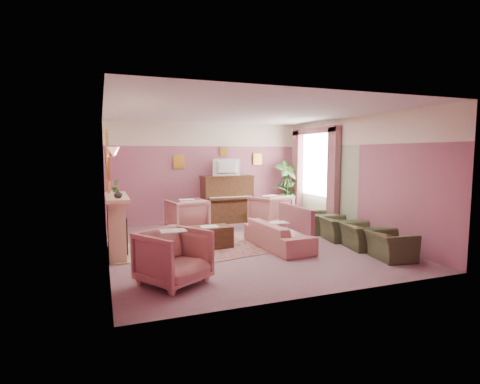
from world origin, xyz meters
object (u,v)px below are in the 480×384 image
object	(u,v)px
piano	(227,199)
olive_chair_b	(362,232)
olive_chair_d	(318,219)
sofa	(278,230)
floral_armchair_right	(270,209)
coffee_table	(207,238)
side_table	(287,207)
olive_chair_c	(338,225)
floral_armchair_front	(174,254)
floral_armchair_left	(187,214)
television	(227,166)
olive_chair_a	(391,241)

from	to	relation	value
piano	olive_chair_b	world-z (taller)	piano
olive_chair_d	sofa	bearing A→B (deg)	-148.54
piano	floral_armchair_right	world-z (taller)	piano
coffee_table	side_table	bearing A→B (deg)	38.76
piano	side_table	world-z (taller)	piano
olive_chair_c	olive_chair_b	bearing A→B (deg)	-90.00
side_table	floral_armchair_right	bearing A→B (deg)	-140.19
olive_chair_c	floral_armchair_front	bearing A→B (deg)	-158.93
floral_armchair_right	floral_armchair_front	distance (m)	4.90
floral_armchair_front	olive_chair_b	world-z (taller)	floral_armchair_front
floral_armchair_left	olive_chair_c	distance (m)	3.65
television	floral_armchair_right	distance (m)	1.69
floral_armchair_front	side_table	size ratio (longest dim) A/B	1.30
floral_armchair_left	floral_armchair_front	world-z (taller)	same
coffee_table	floral_armchair_front	bearing A→B (deg)	-118.94
piano	olive_chair_d	bearing A→B (deg)	-52.39
sofa	floral_armchair_left	distance (m)	2.63
sofa	side_table	size ratio (longest dim) A/B	2.63
floral_armchair_left	side_table	distance (m)	3.34
sofa	floral_armchair_front	bearing A→B (deg)	-150.05
olive_chair_d	side_table	xyz separation A→B (m)	(0.24, 2.07, 0.00)
olive_chair_b	olive_chair_a	bearing A→B (deg)	-90.00
coffee_table	sofa	bearing A→B (deg)	-18.08
side_table	piano	bearing A→B (deg)	177.90
olive_chair_a	olive_chair_c	bearing A→B (deg)	90.00
olive_chair_a	side_table	distance (m)	4.54
coffee_table	olive_chair_a	xyz separation A→B (m)	(2.97, -1.96, 0.12)
olive_chair_a	side_table	bearing A→B (deg)	86.99
television	olive_chair_b	xyz separation A→B (m)	(1.65, -3.73, -1.25)
sofa	floral_armchair_right	size ratio (longest dim) A/B	2.02
piano	olive_chair_a	xyz separation A→B (m)	(1.65, -4.60, -0.30)
piano	coffee_table	xyz separation A→B (m)	(-1.32, -2.65, -0.43)
olive_chair_c	side_table	bearing A→B (deg)	85.29
piano	side_table	distance (m)	1.91
television	olive_chair_a	size ratio (longest dim) A/B	1.00
television	olive_chair_a	xyz separation A→B (m)	(1.65, -4.55, -1.25)
piano	floral_armchair_front	xyz separation A→B (m)	(-2.35, -4.50, -0.19)
coffee_table	olive_chair_d	size ratio (longest dim) A/B	1.25
piano	olive_chair_c	distance (m)	3.41
floral_armchair_front	olive_chair_b	distance (m)	4.07
sofa	olive_chair_d	world-z (taller)	sofa
floral_armchair_left	olive_chair_c	bearing A→B (deg)	-34.58
floral_armchair_right	side_table	size ratio (longest dim) A/B	1.30
floral_armchair_left	floral_armchair_right	size ratio (longest dim) A/B	1.00
olive_chair_c	olive_chair_d	world-z (taller)	same
olive_chair_a	piano	bearing A→B (deg)	109.73
sofa	floral_armchair_front	xyz separation A→B (m)	(-2.43, -1.40, 0.08)
piano	olive_chair_b	size ratio (longest dim) A/B	1.75
olive_chair_c	floral_armchair_left	bearing A→B (deg)	145.42
television	olive_chair_c	xyz separation A→B (m)	(1.65, -2.91, -1.25)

